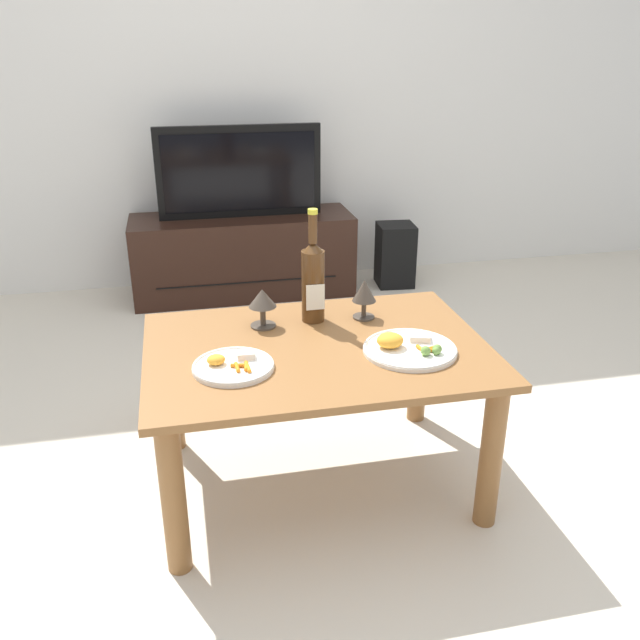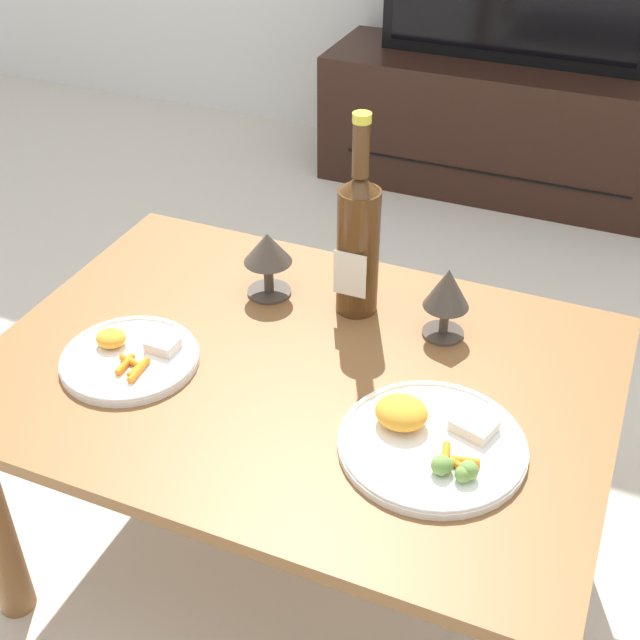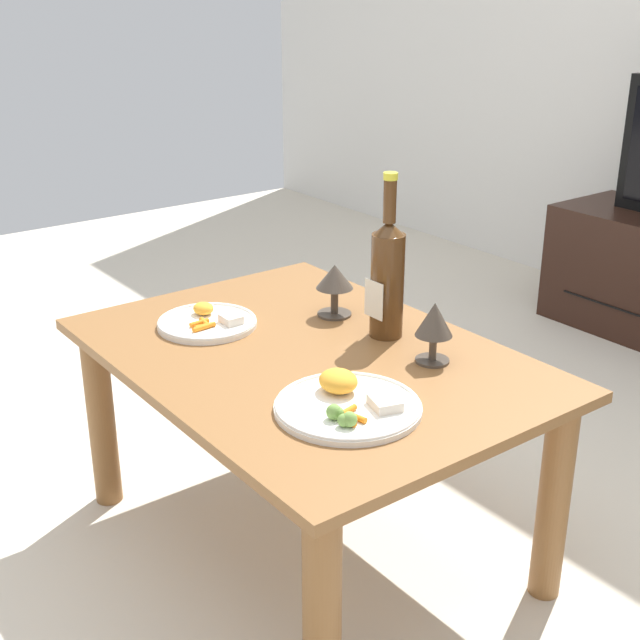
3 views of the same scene
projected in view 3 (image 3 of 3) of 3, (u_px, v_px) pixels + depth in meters
name	position (u px, v px, depth m)	size (l,w,h in m)	color
ground_plane	(309.00, 541.00, 2.13)	(6.40, 6.40, 0.00)	beige
dining_table	(308.00, 390.00, 1.97)	(1.08, 0.77, 0.52)	brown
wine_bottle	(387.00, 275.00, 1.97)	(0.08, 0.08, 0.39)	#4C2D14
goblet_left	(335.00, 280.00, 2.11)	(0.09, 0.09, 0.13)	#473D33
goblet_right	(434.00, 322.00, 1.85)	(0.08, 0.08, 0.14)	#473D33
dinner_plate_left	(208.00, 322.00, 2.08)	(0.24, 0.24, 0.04)	white
dinner_plate_right	(347.00, 403.00, 1.67)	(0.29, 0.29, 0.06)	white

